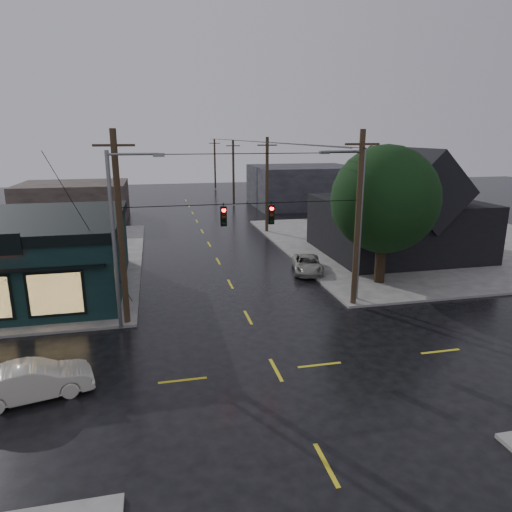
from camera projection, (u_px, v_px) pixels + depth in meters
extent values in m
plane|color=black|center=(276.00, 370.00, 19.71)|extent=(160.00, 160.00, 0.00)
cube|color=#62605C|center=(427.00, 242.00, 42.76)|extent=(28.00, 28.00, 0.15)
cube|color=black|center=(396.00, 226.00, 38.28)|extent=(12.00, 11.00, 4.50)
cylinder|color=black|center=(381.00, 253.00, 30.57)|extent=(0.70, 0.70, 4.05)
sphere|color=black|center=(385.00, 199.00, 29.64)|extent=(7.04, 7.04, 7.04)
cylinder|color=black|center=(246.00, 204.00, 24.22)|extent=(13.00, 0.04, 0.04)
cube|color=#2F2522|center=(75.00, 202.00, 53.93)|extent=(12.00, 10.00, 4.40)
cube|color=#232428|center=(303.00, 186.00, 64.80)|extent=(14.00, 12.00, 5.60)
imported|color=beige|center=(33.00, 381.00, 17.47)|extent=(4.54, 2.47, 1.42)
imported|color=#98978C|center=(307.00, 264.00, 33.59)|extent=(2.94, 4.72, 1.22)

